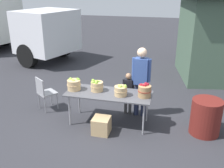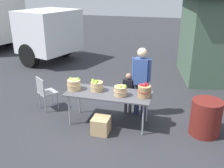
# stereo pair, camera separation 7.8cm
# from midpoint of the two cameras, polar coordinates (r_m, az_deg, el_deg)

# --- Properties ---
(ground_plane) EXTENTS (40.00, 40.00, 0.00)m
(ground_plane) POSITION_cam_midpoint_polar(r_m,az_deg,el_deg) (6.06, -0.37, -8.52)
(ground_plane) COLOR #2D2D33
(market_table) EXTENTS (1.90, 0.76, 0.75)m
(market_table) POSITION_cam_midpoint_polar(r_m,az_deg,el_deg) (5.74, -0.39, -2.41)
(market_table) COLOR #4C4C51
(market_table) RESTS_ON ground
(apple_basket_green_0) EXTENTS (0.32, 0.32, 0.27)m
(apple_basket_green_0) POSITION_cam_midpoint_polar(r_m,az_deg,el_deg) (5.92, -8.01, -0.06)
(apple_basket_green_0) COLOR tan
(apple_basket_green_0) RESTS_ON market_table
(apple_basket_green_1) EXTENTS (0.29, 0.29, 0.27)m
(apple_basket_green_1) POSITION_cam_midpoint_polar(r_m,az_deg,el_deg) (5.80, -3.01, -0.38)
(apple_basket_green_1) COLOR tan
(apple_basket_green_1) RESTS_ON market_table
(apple_basket_green_2) EXTENTS (0.29, 0.29, 0.26)m
(apple_basket_green_2) POSITION_cam_midpoint_polar(r_m,az_deg,el_deg) (5.55, 2.33, -1.45)
(apple_basket_green_2) COLOR tan
(apple_basket_green_2) RESTS_ON market_table
(apple_basket_red_0) EXTENTS (0.29, 0.29, 0.30)m
(apple_basket_red_0) POSITION_cam_midpoint_polar(r_m,az_deg,el_deg) (5.53, 7.52, -1.48)
(apple_basket_red_0) COLOR #A87F51
(apple_basket_red_0) RESTS_ON market_table
(vendor_adult) EXTENTS (0.44, 0.23, 1.68)m
(vendor_adult) POSITION_cam_midpoint_polar(r_m,az_deg,el_deg) (6.03, 6.82, 1.53)
(vendor_adult) COLOR #262D4C
(vendor_adult) RESTS_ON ground
(child_customer) EXTENTS (0.28, 0.16, 1.05)m
(child_customer) POSITION_cam_midpoint_polar(r_m,az_deg,el_deg) (6.20, 3.97, -1.43)
(child_customer) COLOR #3F3F3F
(child_customer) RESTS_ON ground
(folding_chair) EXTENTS (0.56, 0.56, 0.86)m
(folding_chair) POSITION_cam_midpoint_polar(r_m,az_deg,el_deg) (6.66, -14.24, -1.44)
(folding_chair) COLOR #99999E
(folding_chair) RESTS_ON ground
(trash_barrel) EXTENTS (0.63, 0.63, 0.77)m
(trash_barrel) POSITION_cam_midpoint_polar(r_m,az_deg,el_deg) (5.83, 20.33, -6.96)
(trash_barrel) COLOR maroon
(trash_barrel) RESTS_ON ground
(produce_crate) EXTENTS (0.36, 0.36, 0.36)m
(produce_crate) POSITION_cam_midpoint_polar(r_m,az_deg,el_deg) (5.60, -2.06, -9.12)
(produce_crate) COLOR tan
(produce_crate) RESTS_ON ground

